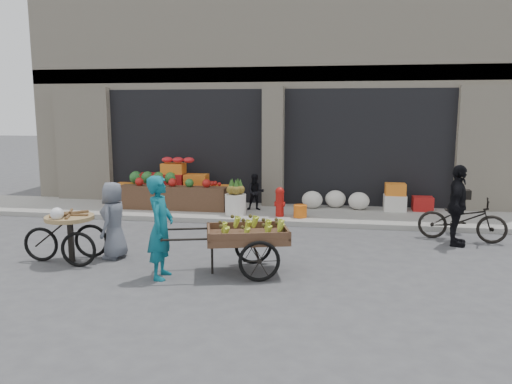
% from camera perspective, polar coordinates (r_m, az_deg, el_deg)
% --- Properties ---
extents(ground, '(80.00, 80.00, 0.00)m').
position_cam_1_polar(ground, '(8.81, -2.24, -8.25)').
color(ground, '#424244').
rests_on(ground, ground).
extents(sidewalk, '(18.00, 2.20, 0.12)m').
position_cam_1_polar(sidewalk, '(12.71, 1.43, -2.47)').
color(sidewalk, gray).
rests_on(sidewalk, ground).
extents(building, '(14.00, 6.45, 7.00)m').
position_cam_1_polar(building, '(16.36, 3.40, 11.82)').
color(building, beige).
rests_on(building, ground).
extents(fruit_display, '(3.10, 1.12, 1.24)m').
position_cam_1_polar(fruit_display, '(13.42, -8.95, 0.71)').
color(fruit_display, '#A81817').
rests_on(fruit_display, sidewalk).
extents(pineapple_bin, '(0.52, 0.52, 0.50)m').
position_cam_1_polar(pineapple_bin, '(12.29, -2.35, -1.41)').
color(pineapple_bin, silver).
rests_on(pineapple_bin, sidewalk).
extents(fire_hydrant, '(0.22, 0.22, 0.71)m').
position_cam_1_polar(fire_hydrant, '(12.04, 2.74, -0.98)').
color(fire_hydrant, '#A5140F').
rests_on(fire_hydrant, sidewalk).
extents(orange_bucket, '(0.32, 0.32, 0.30)m').
position_cam_1_polar(orange_bucket, '(11.99, 5.07, -2.19)').
color(orange_bucket, orange).
rests_on(orange_bucket, sidewalk).
extents(right_bay_goods, '(3.35, 0.60, 0.70)m').
position_cam_1_polar(right_bay_goods, '(13.15, 13.16, -0.76)').
color(right_bay_goods, silver).
rests_on(right_bay_goods, sidewalk).
extents(seated_person, '(0.51, 0.43, 0.93)m').
position_cam_1_polar(seated_person, '(12.76, -0.05, -0.02)').
color(seated_person, black).
rests_on(seated_person, sidewalk).
extents(banana_cart, '(2.39, 1.44, 0.94)m').
position_cam_1_polar(banana_cart, '(8.18, -1.34, -4.67)').
color(banana_cart, brown).
rests_on(banana_cart, ground).
extents(vendor_woman, '(0.43, 0.62, 1.65)m').
position_cam_1_polar(vendor_woman, '(8.06, -10.85, -3.98)').
color(vendor_woman, '#0E5F71').
rests_on(vendor_woman, ground).
extents(tricycle_cart, '(1.45, 0.92, 0.95)m').
position_cam_1_polar(tricycle_cart, '(9.38, -20.49, -4.17)').
color(tricycle_cart, '#9E7F51').
rests_on(tricycle_cart, ground).
extents(vendor_grey, '(0.45, 0.69, 1.40)m').
position_cam_1_polar(vendor_grey, '(9.36, -15.96, -3.12)').
color(vendor_grey, slate).
rests_on(vendor_grey, ground).
extents(bicycle, '(1.81, 0.98, 0.90)m').
position_cam_1_polar(bicycle, '(11.07, 22.48, -2.89)').
color(bicycle, black).
rests_on(bicycle, ground).
extents(cyclist, '(0.60, 1.01, 1.61)m').
position_cam_1_polar(cyclist, '(10.58, 22.03, -1.45)').
color(cyclist, black).
rests_on(cyclist, ground).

